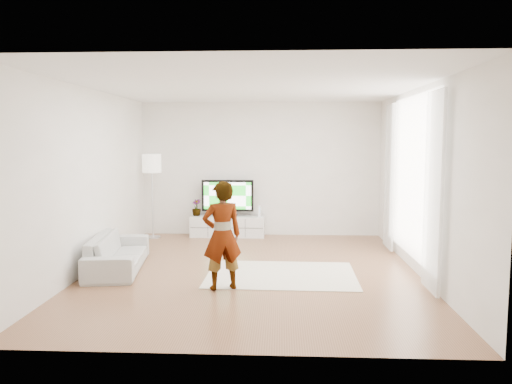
{
  "coord_description": "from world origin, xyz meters",
  "views": [
    {
      "loc": [
        0.44,
        -7.5,
        2.02
      ],
      "look_at": [
        0.04,
        0.4,
        1.19
      ],
      "focal_mm": 35.0,
      "sensor_mm": 36.0,
      "label": 1
    }
  ],
  "objects_px": {
    "player": "(222,235)",
    "floor_lamp": "(152,167)",
    "television": "(228,196)",
    "sofa": "(118,252)",
    "rug": "(281,275)",
    "media_console": "(228,226)"
  },
  "relations": [
    {
      "from": "player",
      "to": "floor_lamp",
      "type": "height_order",
      "value": "floor_lamp"
    },
    {
      "from": "television",
      "to": "player",
      "type": "distance_m",
      "value": 3.76
    },
    {
      "from": "player",
      "to": "sofa",
      "type": "xyz_separation_m",
      "value": [
        -1.75,
        0.96,
        -0.47
      ]
    },
    {
      "from": "rug",
      "to": "television",
      "type": "bearing_deg",
      "value": 110.64
    },
    {
      "from": "rug",
      "to": "sofa",
      "type": "height_order",
      "value": "sofa"
    },
    {
      "from": "player",
      "to": "media_console",
      "type": "bearing_deg",
      "value": -105.51
    },
    {
      "from": "rug",
      "to": "media_console",
      "type": "bearing_deg",
      "value": 110.82
    },
    {
      "from": "media_console",
      "to": "television",
      "type": "distance_m",
      "value": 0.63
    },
    {
      "from": "floor_lamp",
      "to": "player",
      "type": "bearing_deg",
      "value": -62.13
    },
    {
      "from": "sofa",
      "to": "floor_lamp",
      "type": "bearing_deg",
      "value": -5.45
    },
    {
      "from": "rug",
      "to": "player",
      "type": "xyz_separation_m",
      "value": [
        -0.8,
        -0.76,
        0.74
      ]
    },
    {
      "from": "floor_lamp",
      "to": "rug",
      "type": "bearing_deg",
      "value": -45.97
    },
    {
      "from": "television",
      "to": "rug",
      "type": "xyz_separation_m",
      "value": [
        1.12,
        -2.98,
        -0.84
      ]
    },
    {
      "from": "rug",
      "to": "sofa",
      "type": "distance_m",
      "value": 2.57
    },
    {
      "from": "media_console",
      "to": "television",
      "type": "relative_size",
      "value": 1.42
    },
    {
      "from": "media_console",
      "to": "television",
      "type": "xyz_separation_m",
      "value": [
        0.0,
        0.03,
        0.62
      ]
    },
    {
      "from": "player",
      "to": "floor_lamp",
      "type": "relative_size",
      "value": 0.85
    },
    {
      "from": "television",
      "to": "sofa",
      "type": "distance_m",
      "value": 3.18
    },
    {
      "from": "player",
      "to": "television",
      "type": "bearing_deg",
      "value": -105.55
    },
    {
      "from": "rug",
      "to": "floor_lamp",
      "type": "relative_size",
      "value": 1.28
    },
    {
      "from": "rug",
      "to": "player",
      "type": "distance_m",
      "value": 1.33
    },
    {
      "from": "media_console",
      "to": "sofa",
      "type": "bearing_deg",
      "value": -117.33
    }
  ]
}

